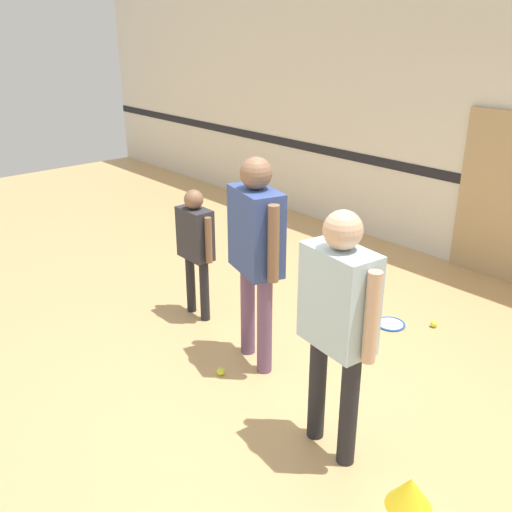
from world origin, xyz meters
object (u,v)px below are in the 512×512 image
racket_spare_on_floor (388,324)px  tennis_ball_near_instructor (221,371)px  tennis_ball_by_spare_racket (434,324)px  person_student_right (338,311)px  person_instructor (256,242)px  training_cone (410,493)px  person_student_left (195,240)px

racket_spare_on_floor → tennis_ball_near_instructor: 1.77m
tennis_ball_by_spare_racket → person_student_right: bearing=-77.2°
racket_spare_on_floor → tennis_ball_near_instructor: size_ratio=7.58×
person_instructor → training_cone: bearing=3.9°
person_instructor → tennis_ball_near_instructor: (-0.03, -0.36, -1.06)m
tennis_ball_near_instructor → tennis_ball_by_spare_racket: 2.13m
tennis_ball_by_spare_racket → training_cone: 2.30m
person_student_left → tennis_ball_near_instructor: (0.96, -0.48, -0.76)m
person_instructor → tennis_ball_by_spare_racket: (0.69, 1.65, -1.06)m
training_cone → tennis_ball_by_spare_racket: bearing=118.7°
racket_spare_on_floor → person_student_right: bearing=62.8°
racket_spare_on_floor → training_cone: 2.24m
person_instructor → tennis_ball_near_instructor: size_ratio=26.73×
tennis_ball_near_instructor → person_student_right: bearing=1.1°
tennis_ball_by_spare_racket → racket_spare_on_floor: bearing=-137.0°
person_student_left → tennis_ball_by_spare_racket: (1.68, 1.53, -0.76)m
person_student_right → tennis_ball_near_instructor: 1.55m
person_student_left → person_student_right: (2.13, -0.46, 0.26)m
racket_spare_on_floor → tennis_ball_by_spare_racket: tennis_ball_by_spare_racket is taller
person_instructor → tennis_ball_near_instructor: 1.12m
tennis_ball_near_instructor → training_cone: bearing=-0.2°
person_student_right → training_cone: person_student_right is taller
tennis_ball_by_spare_racket → training_cone: bearing=-61.3°
tennis_ball_near_instructor → tennis_ball_by_spare_racket: (0.72, 2.01, 0.00)m
person_instructor → person_student_left: 1.04m
person_student_left → training_cone: 2.91m
training_cone → person_student_right: bearing=177.4°
racket_spare_on_floor → tennis_ball_near_instructor: (-0.41, -1.72, 0.02)m
racket_spare_on_floor → tennis_ball_by_spare_racket: (0.31, 0.29, 0.02)m
tennis_ball_by_spare_racket → person_student_left: bearing=-137.7°
tennis_ball_by_spare_racket → training_cone: (1.11, -2.02, 0.07)m
person_student_right → racket_spare_on_floor: 2.13m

